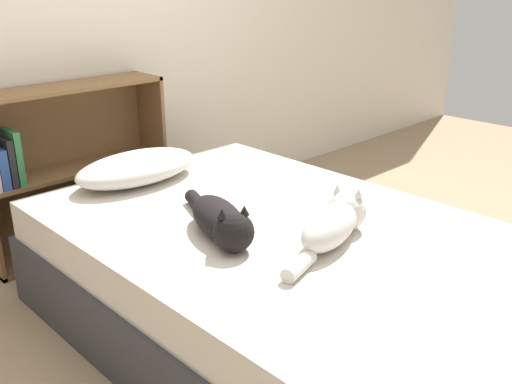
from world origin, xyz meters
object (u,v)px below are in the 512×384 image
object	(u,v)px
bed	(283,282)
cat_light	(334,222)
bookshelf	(64,166)
pillow	(137,168)
cat_dark	(221,221)

from	to	relation	value
bed	cat_light	xyz separation A→B (m)	(0.04, -0.20, 0.31)
bookshelf	cat_light	bearing A→B (deg)	-80.86
pillow	cat_dark	distance (m)	0.73
cat_light	bookshelf	size ratio (longest dim) A/B	0.56
cat_dark	bed	bearing A→B (deg)	86.67
cat_light	pillow	bearing A→B (deg)	83.32
pillow	bookshelf	world-z (taller)	bookshelf
pillow	cat_light	bearing A→B (deg)	-81.47
bed	pillow	size ratio (longest dim) A/B	3.37
cat_light	cat_dark	bearing A→B (deg)	116.11
bed	bookshelf	bearing A→B (deg)	98.71
pillow	bookshelf	size ratio (longest dim) A/B	0.62
cat_dark	bookshelf	bearing A→B (deg)	-159.89
cat_light	bookshelf	distance (m)	1.58
bed	pillow	bearing A→B (deg)	97.67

